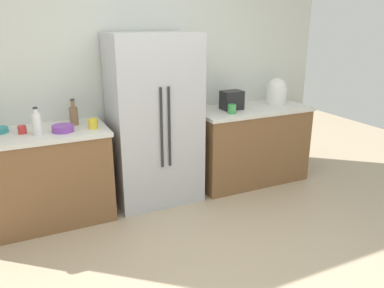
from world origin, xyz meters
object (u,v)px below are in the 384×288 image
Objects in this scene: bottle_a at (74,115)px; cup_c at (22,130)px; bottle_b at (37,123)px; cup_b at (232,109)px; toaster at (232,100)px; cup_a at (93,124)px; bowl_c at (63,128)px; refrigerator at (154,120)px; rice_cooker at (277,91)px.

bottle_a is 0.48m from cup_c.
bottle_b reaches higher than cup_b.
bottle_a is at bearing 177.60° from toaster.
bottle_b is at bearing -148.98° from bottle_a.
toaster is at bearing 4.84° from cup_a.
bowl_c is (0.21, 0.02, -0.08)m from bottle_b.
cup_c is at bearing -179.25° from toaster.
bottle_a is at bearing 12.14° from cup_c.
bottle_a is 0.25m from cup_a.
bottle_b is at bearing -174.39° from refrigerator.
toaster is 2.47× the size of cup_a.
bottle_b is (-2.72, -0.17, -0.04)m from rice_cooker.
bowl_c is (-1.75, 0.06, -0.02)m from cup_b.
cup_b is 1.75m from bowl_c.
toaster is 2.07m from bottle_b.
refrigerator reaches higher than bottle_b.
cup_a is at bearing -9.88° from cup_c.
cup_b is (-0.75, -0.21, -0.10)m from rice_cooker.
refrigerator is 5.66× the size of rice_cooker.
bowl_c is at bearing -176.47° from rice_cooker.
cup_a is (0.14, -0.21, -0.05)m from bottle_a.
cup_c is 0.35m from bowl_c.
rice_cooker is 1.21× the size of bottle_a.
cup_c is at bearing 139.43° from bottle_b.
bowl_c is (-1.86, -0.12, -0.08)m from toaster.
bottle_b reaches higher than cup_a.
cup_b is (1.97, -0.04, -0.06)m from bottle_b.
bottle_a reaches higher than cup_b.
toaster is 3.19× the size of cup_c.
cup_c is at bearing -179.80° from refrigerator.
bowl_c is at bearing -14.82° from cup_c.
toaster reaches higher than cup_c.
cup_a is (-2.23, -0.17, -0.10)m from rice_cooker.
cup_c is 0.38× the size of bowl_c.
cup_a is 0.27m from bowl_c.
refrigerator is 6.87× the size of bottle_a.
bottle_a is 3.46× the size of cup_c.
cup_b is at bearing -164.07° from rice_cooker.
toaster is 0.65m from rice_cooker.
rice_cooker is 2.51m from bowl_c.
bottle_a is (-0.78, 0.10, 0.12)m from refrigerator.
bottle_b is 0.23m from bowl_c.
refrigerator is 1.60m from rice_cooker.
cup_c is at bearing 165.18° from bowl_c.
bottle_b reaches higher than cup_c.
bottle_a reaches higher than cup_a.
rice_cooker is 1.59× the size of bowl_c.
toaster is (0.94, 0.02, 0.13)m from refrigerator.
cup_c is at bearing 170.12° from cup_a.
bottle_b reaches higher than bowl_c.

